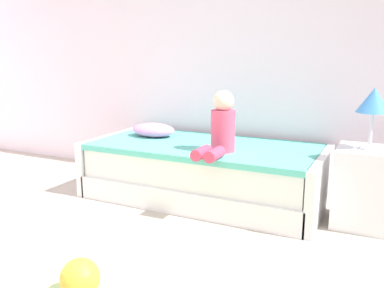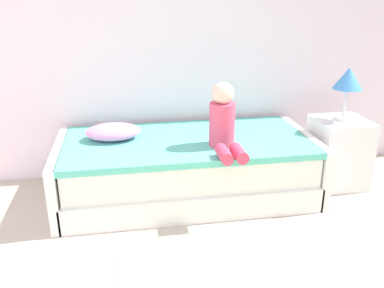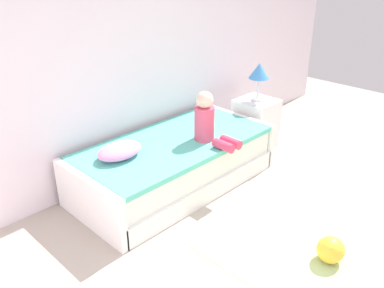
{
  "view_description": "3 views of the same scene",
  "coord_description": "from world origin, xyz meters",
  "views": [
    {
      "loc": [
        1.48,
        -1.24,
        1.29
      ],
      "look_at": [
        0.02,
        1.75,
        0.55
      ],
      "focal_mm": 38.22,
      "sensor_mm": 36.0,
      "label": 1
    },
    {
      "loc": [
        -0.48,
        -1.13,
        1.65
      ],
      "look_at": [
        0.02,
        1.75,
        0.55
      ],
      "focal_mm": 38.56,
      "sensor_mm": 36.0,
      "label": 2
    },
    {
      "loc": [
        -2.48,
        -0.7,
        2.22
      ],
      "look_at": [
        0.02,
        1.75,
        0.55
      ],
      "focal_mm": 37.99,
      "sensor_mm": 36.0,
      "label": 3
    }
  ],
  "objects": [
    {
      "name": "nightstand",
      "position": [
        1.37,
        1.98,
        0.3
      ],
      "size": [
        0.44,
        0.44,
        0.6
      ],
      "primitive_type": "cube",
      "color": "white",
      "rests_on": "ground"
    },
    {
      "name": "child_figure",
      "position": [
        0.27,
        1.77,
        0.7
      ],
      "size": [
        0.2,
        0.51,
        0.5
      ],
      "color": "#E04C6B",
      "rests_on": "bed"
    },
    {
      "name": "pillow",
      "position": [
        -0.57,
        2.1,
        0.56
      ],
      "size": [
        0.44,
        0.3,
        0.13
      ],
      "primitive_type": "ellipsoid",
      "color": "#EA8CC6",
      "rests_on": "bed"
    },
    {
      "name": "bed",
      "position": [
        0.02,
        2.0,
        0.25
      ],
      "size": [
        2.11,
        1.0,
        0.5
      ],
      "color": "white",
      "rests_on": "ground"
    },
    {
      "name": "wall_rear",
      "position": [
        0.0,
        2.6,
        1.45
      ],
      "size": [
        7.2,
        0.1,
        2.9
      ],
      "primitive_type": "cube",
      "color": "white",
      "rests_on": "ground"
    },
    {
      "name": "area_rug",
      "position": [
        0.21,
        0.7,
        0.0
      ],
      "size": [
        1.6,
        1.1,
        0.01
      ],
      "primitive_type": "cube",
      "color": "#B2D189",
      "rests_on": "ground"
    },
    {
      "name": "table_lamp",
      "position": [
        1.37,
        1.98,
        0.94
      ],
      "size": [
        0.24,
        0.24,
        0.45
      ],
      "color": "silver",
      "rests_on": "nightstand"
    },
    {
      "name": "toy_ball",
      "position": [
        0.07,
        0.28,
        0.11
      ],
      "size": [
        0.22,
        0.22,
        0.22
      ],
      "primitive_type": "sphere",
      "color": "yellow",
      "rests_on": "ground"
    }
  ]
}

